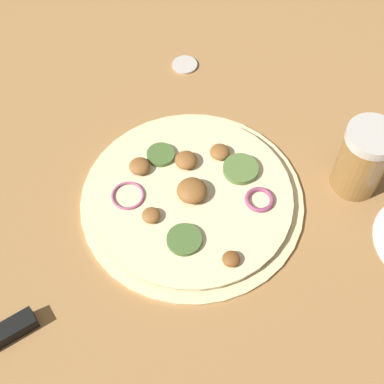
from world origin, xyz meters
TOP-DOWN VIEW (x-y plane):
  - ground_plane at (0.00, 0.00)m, footprint 3.00×3.00m
  - pizza at (-0.00, -0.00)m, footprint 0.28×0.28m
  - spice_jar at (-0.13, 0.17)m, footprint 0.06×0.06m
  - loose_cap at (-0.20, -0.13)m, footprint 0.04×0.04m

SIDE VIEW (x-z plane):
  - ground_plane at x=0.00m, z-range 0.00..0.00m
  - loose_cap at x=-0.20m, z-range 0.00..0.01m
  - pizza at x=0.00m, z-range -0.01..0.02m
  - spice_jar at x=-0.13m, z-range 0.00..0.10m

